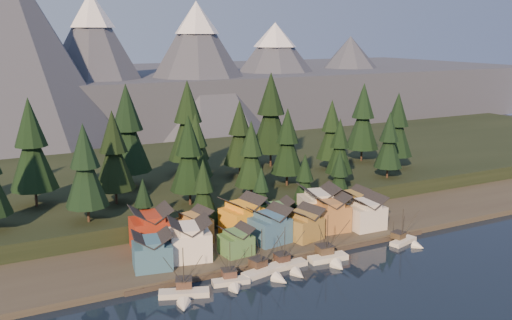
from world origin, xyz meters
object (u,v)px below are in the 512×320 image
house_front_1 (189,238)px  house_back_0 (151,227)px  house_front_0 (152,249)px  boat_0 (184,289)px  boat_6 (407,237)px  boat_4 (330,252)px  boat_1 (232,277)px  boat_3 (289,262)px  boat_2 (267,267)px  house_back_1 (194,226)px

house_front_1 → house_back_0: house_back_0 is taller
house_front_0 → boat_0: bearing=-72.3°
boat_6 → house_front_0: 64.03m
boat_0 → boat_4: (37.05, 1.87, 0.35)m
boat_1 → house_front_0: size_ratio=1.09×
boat_3 → house_back_0: house_back_0 is taller
boat_1 → house_front_1: size_ratio=0.95×
boat_0 → boat_2: bearing=26.7°
house_front_0 → boat_4: bearing=-7.9°
boat_1 → boat_3: bearing=16.6°
house_front_1 → house_back_0: 11.93m
boat_6 → house_front_1: house_front_1 is taller
boat_3 → house_back_0: 34.49m
boat_2 → boat_3: boat_2 is taller
boat_6 → boat_4: bearing=165.7°
boat_2 → boat_4: (16.69, -0.26, 0.36)m
boat_6 → boat_0: bearing=166.6°
boat_2 → house_front_0: 25.79m
boat_4 → boat_6: boat_4 is taller
boat_3 → house_front_1: 23.44m
house_back_1 → boat_1: bearing=-102.8°
house_front_0 → house_back_0: (3.52, 11.78, 1.06)m
boat_1 → house_front_0: house_front_0 is taller
boat_0 → boat_4: bearing=23.6°
boat_1 → house_front_1: 15.94m
boat_3 → boat_4: bearing=-5.8°
boat_0 → boat_3: 26.32m
boat_1 → house_front_0: bearing=144.9°
boat_3 → house_front_0: 30.78m
boat_4 → house_back_1: boat_4 is taller
boat_2 → house_front_1: size_ratio=1.10×
boat_0 → house_back_1: size_ratio=1.26×
house_front_1 → house_back_1: size_ratio=1.21×
boat_3 → boat_6: size_ratio=1.11×
boat_6 → house_front_1: bearing=150.2°
boat_3 → house_back_1: 26.64m
house_front_0 → house_back_1: house_back_1 is taller
boat_0 → boat_6: boat_0 is taller
boat_0 → boat_1: 11.24m
boat_4 → boat_6: bearing=6.2°
boat_2 → boat_0: bearing=173.4°
boat_6 → house_front_1: (-53.42, 13.47, 4.54)m
house_front_1 → house_back_0: bearing=131.2°
boat_4 → house_back_0: bearing=150.3°
boat_6 → house_back_1: (-48.97, 22.32, 4.00)m
boat_2 → house_back_1: (-8.51, 22.61, 3.91)m
boat_1 → boat_6: size_ratio=1.01×
boat_2 → house_front_0: bearing=138.4°
boat_0 → house_front_0: boat_0 is taller
boat_0 → house_front_1: house_front_1 is taller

